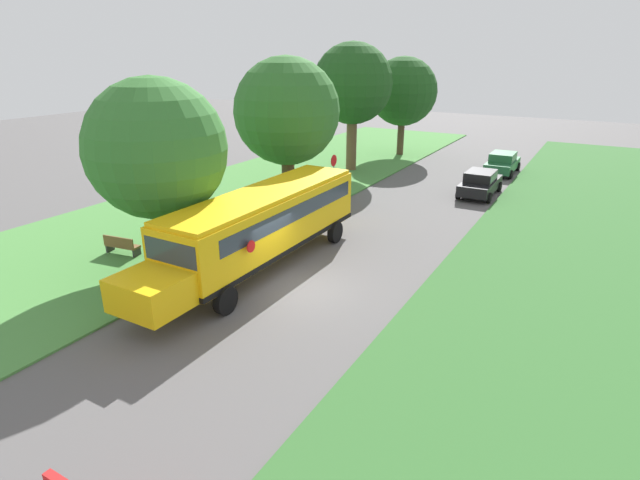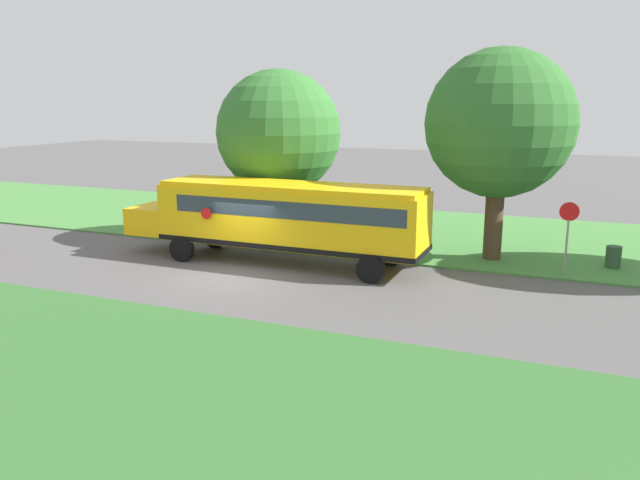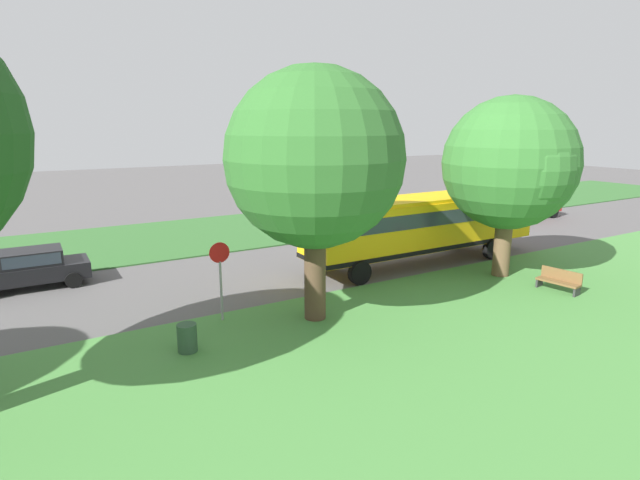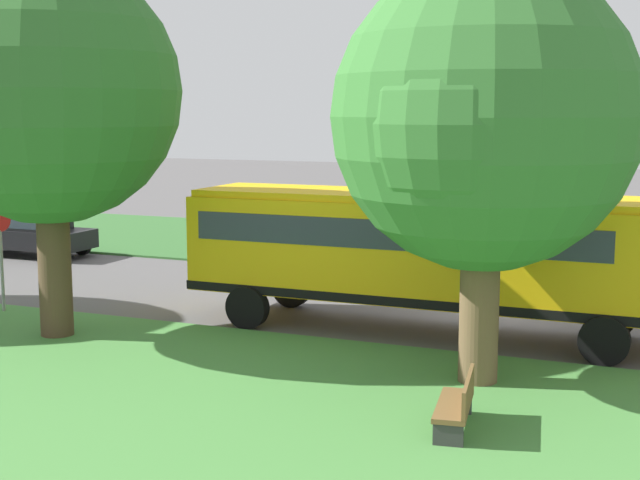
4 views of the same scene
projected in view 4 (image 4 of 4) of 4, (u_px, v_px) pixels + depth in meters
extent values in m
plane|color=#565454|center=(494.00, 314.00, 22.02)|extent=(120.00, 120.00, 0.00)
cube|color=#47843D|center=(355.00, 456.00, 12.86)|extent=(12.00, 80.00, 0.08)
cube|color=#33662D|center=(547.00, 258.00, 30.25)|extent=(10.00, 80.00, 0.07)
cube|color=yellow|center=(417.00, 249.00, 20.06)|extent=(2.50, 10.50, 2.20)
cube|color=yellow|center=(418.00, 197.00, 19.89)|extent=(2.35, 10.29, 0.16)
cube|color=black|center=(417.00, 292.00, 20.20)|extent=(2.54, 10.54, 0.20)
cube|color=#2D3842|center=(405.00, 228.00, 20.11)|extent=(2.53, 9.24, 0.64)
cylinder|color=red|center=(557.00, 241.00, 20.26)|extent=(0.03, 0.44, 0.44)
cylinder|color=black|center=(614.00, 314.00, 19.83)|extent=(0.30, 1.00, 1.00)
cylinder|color=black|center=(604.00, 341.00, 17.54)|extent=(0.30, 1.00, 1.00)
cylinder|color=black|center=(292.00, 288.00, 22.79)|extent=(0.30, 1.00, 1.00)
cylinder|color=black|center=(247.00, 307.00, 20.51)|extent=(0.30, 1.00, 1.00)
cube|color=black|center=(30.00, 238.00, 30.77)|extent=(1.80, 4.40, 0.64)
cube|color=black|center=(33.00, 220.00, 30.63)|extent=(1.60, 2.20, 0.60)
cube|color=#2D3842|center=(33.00, 220.00, 30.62)|extent=(1.62, 2.02, 0.45)
cylinder|color=black|center=(14.00, 241.00, 32.21)|extent=(0.22, 0.64, 0.64)
cylinder|color=black|center=(48.00, 253.00, 29.43)|extent=(0.22, 0.64, 0.64)
cylinder|color=black|center=(82.00, 246.00, 31.08)|extent=(0.22, 0.64, 0.64)
cylinder|color=brown|center=(479.00, 310.00, 16.13)|extent=(0.71, 0.71, 2.84)
sphere|color=#33702D|center=(484.00, 117.00, 15.63)|extent=(5.46, 5.46, 5.46)
sphere|color=#33702D|center=(468.00, 123.00, 14.97)|extent=(3.99, 3.99, 3.99)
cylinder|color=#4C3826|center=(55.00, 265.00, 19.48)|extent=(0.72, 0.72, 3.27)
sphere|color=#2D6628|center=(47.00, 91.00, 18.94)|extent=(5.71, 5.71, 5.71)
sphere|color=#2D6628|center=(30.00, 109.00, 18.64)|extent=(4.05, 4.05, 4.05)
cylinder|color=gray|center=(2.00, 272.00, 21.89)|extent=(0.08, 0.08, 2.10)
cube|color=brown|center=(453.00, 406.00, 13.82)|extent=(1.65, 0.72, 0.08)
cube|color=brown|center=(468.00, 391.00, 13.73)|extent=(1.59, 0.29, 0.44)
cube|color=#333333|center=(458.00, 405.00, 14.56)|extent=(0.14, 0.46, 0.45)
cube|color=#333333|center=(448.00, 436.00, 13.14)|extent=(0.14, 0.46, 0.45)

